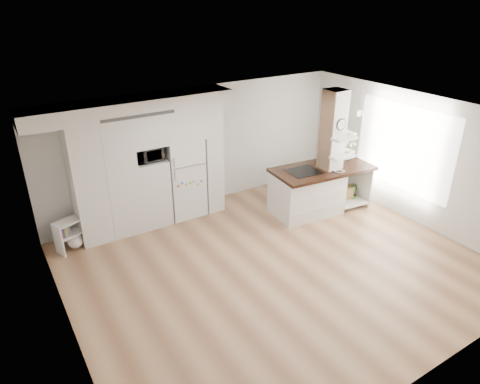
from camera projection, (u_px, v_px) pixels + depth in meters
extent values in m
cube|color=tan|center=(276.00, 265.00, 7.75)|extent=(7.00, 6.00, 0.01)
cube|color=white|center=(282.00, 120.00, 6.60)|extent=(7.00, 6.00, 0.04)
cube|color=silver|center=(198.00, 148.00, 9.47)|extent=(7.00, 0.04, 2.70)
cube|color=silver|center=(436.00, 296.00, 4.88)|extent=(7.00, 0.04, 2.70)
cube|color=silver|center=(60.00, 262.00, 5.50)|extent=(0.04, 6.00, 2.70)
cube|color=silver|center=(414.00, 159.00, 8.86)|extent=(0.04, 6.00, 2.70)
cube|color=silver|center=(104.00, 180.00, 8.23)|extent=(1.20, 0.65, 2.40)
cube|color=silver|center=(151.00, 192.00, 8.89)|extent=(0.65, 0.65, 1.42)
cube|color=silver|center=(145.00, 129.00, 8.30)|extent=(0.65, 0.65, 0.65)
cube|color=silver|center=(180.00, 123.00, 8.66)|extent=(0.85, 0.65, 0.65)
cube|color=silver|center=(209.00, 158.00, 9.34)|extent=(0.40, 0.65, 2.40)
cube|color=silver|center=(132.00, 106.00, 7.97)|extent=(4.00, 0.70, 0.30)
cube|color=#262626|center=(139.00, 116.00, 7.76)|extent=(1.40, 0.04, 0.06)
cube|color=white|center=(183.00, 177.00, 9.18)|extent=(0.78, 0.66, 1.75)
cube|color=#B2B2B7|center=(190.00, 166.00, 8.77)|extent=(0.78, 0.01, 0.03)
cube|color=silver|center=(331.00, 152.00, 9.20)|extent=(0.40, 0.40, 2.70)
cube|color=tan|center=(324.00, 154.00, 9.10)|extent=(0.02, 0.40, 2.70)
cube|color=tan|center=(324.00, 150.00, 9.36)|extent=(0.40, 0.02, 2.70)
cylinder|color=black|center=(341.00, 124.00, 8.76)|extent=(0.25, 0.03, 0.25)
cylinder|color=white|center=(342.00, 125.00, 8.74)|extent=(0.21, 0.01, 0.21)
plane|color=white|center=(403.00, 148.00, 9.01)|extent=(0.00, 2.40, 2.40)
cylinder|color=white|center=(350.00, 135.00, 7.78)|extent=(0.12, 0.12, 0.10)
cube|color=silver|center=(306.00, 193.00, 9.40)|extent=(1.53, 1.08, 0.94)
cube|color=silver|center=(343.00, 198.00, 9.97)|extent=(0.87, 1.02, 0.04)
cube|color=silver|center=(357.00, 181.00, 9.98)|extent=(0.12, 0.95, 0.94)
cube|color=#341B0F|center=(323.00, 169.00, 9.34)|extent=(2.32, 1.27, 0.07)
cube|color=black|center=(304.00, 171.00, 9.12)|extent=(0.72, 0.62, 0.01)
cube|color=#AB8652|center=(342.00, 192.00, 9.88)|extent=(0.48, 0.38, 0.28)
cylinder|color=white|center=(348.00, 156.00, 9.69)|extent=(0.12, 0.12, 0.22)
cube|color=silver|center=(59.00, 241.00, 7.92)|extent=(0.13, 0.29, 0.62)
cube|color=silver|center=(82.00, 230.00, 8.27)|extent=(0.13, 0.29, 0.62)
cube|color=silver|center=(68.00, 222.00, 7.97)|extent=(0.59, 0.46, 0.03)
cube|color=silver|center=(70.00, 234.00, 8.09)|extent=(0.57, 0.45, 0.03)
sphere|color=white|center=(75.00, 241.00, 8.21)|extent=(0.30, 0.30, 0.30)
imported|color=#45742E|center=(321.00, 199.00, 9.66)|extent=(0.29, 0.26, 0.46)
imported|color=#45742E|center=(352.00, 194.00, 9.94)|extent=(0.30, 0.30, 0.46)
imported|color=#2D2D2D|center=(148.00, 154.00, 8.48)|extent=(0.54, 0.37, 0.30)
imported|color=#45742E|center=(340.00, 141.00, 9.36)|extent=(0.27, 0.23, 0.30)
imported|color=white|center=(339.00, 172.00, 9.12)|extent=(0.22, 0.22, 0.05)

